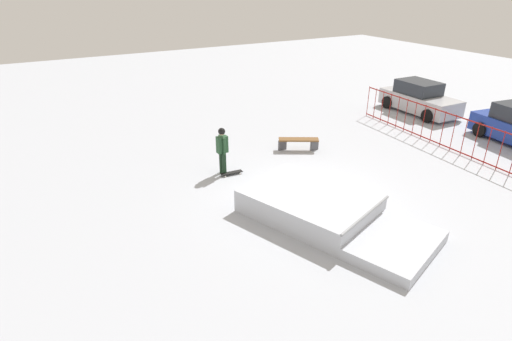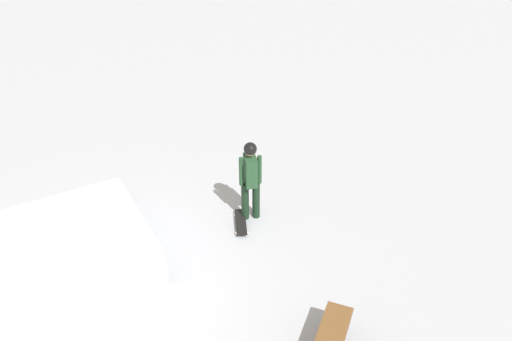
% 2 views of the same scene
% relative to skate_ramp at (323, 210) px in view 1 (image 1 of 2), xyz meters
% --- Properties ---
extents(ground_plane, '(60.00, 60.00, 0.00)m').
position_rel_skate_ramp_xyz_m(ground_plane, '(-1.47, 0.31, -0.32)').
color(ground_plane, '#B2B7C1').
extents(skate_ramp, '(5.96, 4.28, 0.74)m').
position_rel_skate_ramp_xyz_m(skate_ramp, '(0.00, 0.00, 0.00)').
color(skate_ramp, silver).
rests_on(skate_ramp, ground).
extents(skater, '(0.44, 0.39, 1.73)m').
position_rel_skate_ramp_xyz_m(skater, '(-4.26, -1.17, 0.69)').
color(skater, black).
rests_on(skater, ground).
extents(skateboard, '(0.30, 0.81, 0.09)m').
position_rel_skate_ramp_xyz_m(skateboard, '(-4.02, -0.95, -0.24)').
color(skateboard, black).
rests_on(skateboard, ground).
extents(perimeter_fence, '(10.89, 0.71, 1.50)m').
position_rel_skate_ramp_xyz_m(perimeter_fence, '(-1.47, 7.79, 0.45)').
color(perimeter_fence, maroon).
rests_on(perimeter_fence, ground).
extents(park_bench, '(1.15, 1.59, 0.48)m').
position_rel_skate_ramp_xyz_m(park_bench, '(-4.79, 2.46, 0.04)').
color(park_bench, brown).
rests_on(park_bench, ground).
extents(parked_car_silver, '(4.15, 2.02, 1.60)m').
position_rel_skate_ramp_xyz_m(parked_car_silver, '(-6.03, 10.80, 0.41)').
color(parked_car_silver, '#B7B7BC').
rests_on(parked_car_silver, ground).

